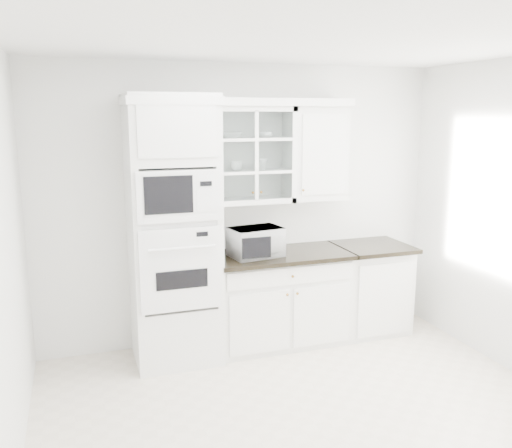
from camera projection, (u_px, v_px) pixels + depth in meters
name	position (u px, v px, depth m)	size (l,w,h in m)	color
ground	(315.00, 423.00, 3.97)	(4.00, 3.50, 0.01)	beige
room_shell	(295.00, 176.00, 4.01)	(4.00, 3.50, 2.70)	white
oven_column	(174.00, 232.00, 4.81)	(0.76, 0.68, 2.40)	white
base_cabinet_run	(280.00, 297.00, 5.31)	(1.32, 0.67, 0.92)	white
extra_base_cabinet	(369.00, 287.00, 5.62)	(0.72, 0.67, 0.92)	white
upper_cabinet_glass	(251.00, 155.00, 5.08)	(0.80, 0.33, 0.90)	white
upper_cabinet_solid	(316.00, 153.00, 5.29)	(0.55, 0.33, 0.90)	white
crown_molding	(241.00, 102.00, 4.93)	(2.14, 0.38, 0.07)	white
countertop_microwave	(255.00, 242.00, 5.06)	(0.47, 0.39, 0.27)	white
bowl_a	(230.00, 135.00, 4.99)	(0.22, 0.22, 0.05)	white
bowl_b	(264.00, 135.00, 5.07)	(0.17, 0.17, 0.05)	white
cup_a	(237.00, 166.00, 5.05)	(0.11, 0.11, 0.09)	white
cup_b	(262.00, 164.00, 5.13)	(0.11, 0.11, 0.10)	white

